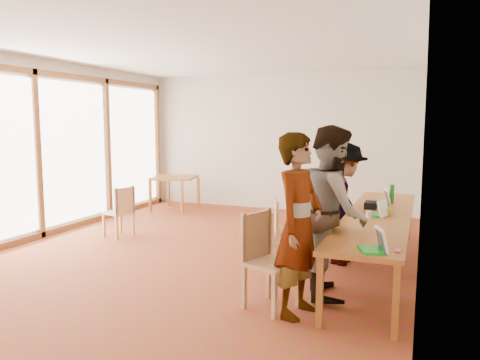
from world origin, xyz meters
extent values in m
plane|color=#923823|center=(0.00, 0.00, 0.00)|extent=(8.00, 8.00, 0.00)
cube|color=beige|center=(0.00, 4.00, 1.50)|extent=(6.00, 0.10, 3.00)
cube|color=beige|center=(3.00, 0.00, 1.50)|extent=(0.10, 8.00, 3.00)
cube|color=white|center=(-2.96, 0.00, 1.50)|extent=(0.10, 8.00, 3.00)
cube|color=white|center=(0.00, 0.00, 3.02)|extent=(6.00, 8.00, 0.04)
cube|color=#A36324|center=(2.50, 0.19, 0.72)|extent=(0.80, 4.00, 0.05)
cube|color=#A36324|center=(2.16, -1.75, 0.35)|extent=(0.06, 0.06, 0.70)
cube|color=#A36324|center=(2.16, 2.13, 0.35)|extent=(0.06, 0.06, 0.70)
cube|color=#A36324|center=(2.84, -1.75, 0.35)|extent=(0.06, 0.06, 0.70)
cube|color=#A36324|center=(2.84, 2.13, 0.35)|extent=(0.06, 0.06, 0.70)
cube|color=#A36324|center=(-2.10, 3.06, 0.72)|extent=(0.90, 0.90, 0.05)
cube|color=#A36324|center=(-2.49, 2.67, 0.35)|extent=(0.05, 0.05, 0.70)
cube|color=#A36324|center=(-2.49, 3.45, 0.35)|extent=(0.05, 0.05, 0.70)
cube|color=#A36324|center=(-1.71, 2.67, 0.35)|extent=(0.05, 0.05, 0.70)
cube|color=#A36324|center=(-1.71, 3.45, 0.35)|extent=(0.05, 0.05, 0.70)
cube|color=tan|center=(1.59, -1.46, 0.48)|extent=(0.61, 0.61, 0.04)
cube|color=tan|center=(1.39, -1.38, 0.75)|extent=(0.21, 0.45, 0.49)
cube|color=tan|center=(1.39, -0.25, 0.38)|extent=(0.46, 0.46, 0.04)
cube|color=tan|center=(1.23, -0.30, 0.59)|extent=(0.14, 0.37, 0.39)
cube|color=tan|center=(1.30, 0.28, 0.41)|extent=(0.52, 0.52, 0.04)
cube|color=tan|center=(1.13, 0.22, 0.64)|extent=(0.18, 0.39, 0.42)
cube|color=tan|center=(1.67, 1.14, 0.46)|extent=(0.57, 0.57, 0.04)
cube|color=tan|center=(1.48, 1.07, 0.71)|extent=(0.19, 0.43, 0.47)
cube|color=tan|center=(-1.77, 0.54, 0.41)|extent=(0.50, 0.50, 0.04)
cube|color=tan|center=(-1.60, 0.49, 0.64)|extent=(0.15, 0.40, 0.42)
imported|color=gray|center=(1.89, -1.51, 0.92)|extent=(0.56, 0.74, 1.84)
imported|color=gray|center=(2.09, -0.82, 0.95)|extent=(0.95, 1.09, 1.91)
imported|color=gray|center=(2.02, 0.41, 0.83)|extent=(0.71, 1.12, 1.67)
cube|color=green|center=(2.60, -1.61, 0.76)|extent=(0.28, 0.32, 0.03)
cube|color=white|center=(2.69, -1.58, 0.86)|extent=(0.16, 0.26, 0.23)
cube|color=green|center=(2.48, 0.14, 0.76)|extent=(0.25, 0.30, 0.03)
cube|color=white|center=(2.57, 0.11, 0.85)|extent=(0.15, 0.24, 0.21)
cube|color=green|center=(2.46, 1.09, 0.76)|extent=(0.24, 0.30, 0.03)
cube|color=white|center=(2.55, 1.11, 0.86)|extent=(0.13, 0.25, 0.22)
imported|color=gold|center=(2.61, 0.23, 0.80)|extent=(0.14, 0.14, 0.09)
cylinder|color=#187518|center=(2.60, 1.17, 0.89)|extent=(0.07, 0.07, 0.28)
cylinder|color=silver|center=(2.41, -0.07, 0.80)|extent=(0.07, 0.07, 0.09)
cylinder|color=white|center=(2.51, 0.78, 0.78)|extent=(0.08, 0.08, 0.06)
cube|color=#D64C5F|center=(2.83, -1.52, 0.76)|extent=(0.05, 0.10, 0.01)
cube|color=black|center=(2.36, 0.66, 0.80)|extent=(0.16, 0.26, 0.09)
camera|label=1|loc=(3.01, -5.96, 1.94)|focal=35.00mm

